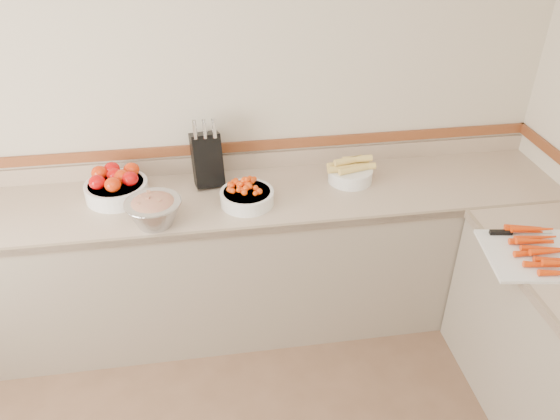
{
  "coord_description": "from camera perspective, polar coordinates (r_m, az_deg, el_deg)",
  "views": [
    {
      "loc": [
        0.01,
        -0.91,
        2.48
      ],
      "look_at": [
        0.35,
        1.35,
        1.0
      ],
      "focal_mm": 35.0,
      "sensor_mm": 36.0,
      "label": 1
    }
  ],
  "objects": [
    {
      "name": "knife_block",
      "position": [
        3.11,
        -7.65,
        5.4
      ],
      "size": [
        0.19,
        0.22,
        0.39
      ],
      "color": "black",
      "rests_on": "counter_back"
    },
    {
      "name": "back_wall",
      "position": [
        3.14,
        -8.27,
        10.51
      ],
      "size": [
        4.0,
        0.0,
        4.0
      ],
      "primitive_type": "plane",
      "rotation": [
        1.57,
        0.0,
        0.0
      ],
      "color": "beige",
      "rests_on": "ground_plane"
    },
    {
      "name": "cutting_board",
      "position": [
        2.85,
        25.5,
        -3.92
      ],
      "size": [
        0.56,
        0.47,
        0.07
      ],
      "color": "white",
      "rests_on": "counter_right"
    },
    {
      "name": "counter_back",
      "position": [
        3.28,
        -6.94,
        -5.44
      ],
      "size": [
        4.0,
        0.65,
        1.08
      ],
      "color": "tan",
      "rests_on": "ground_plane"
    },
    {
      "name": "corn_bowl",
      "position": [
        3.17,
        7.37,
        3.99
      ],
      "size": [
        0.28,
        0.26,
        0.15
      ],
      "color": "white",
      "rests_on": "counter_back"
    },
    {
      "name": "tomato_bowl",
      "position": [
        3.11,
        -16.74,
        2.47
      ],
      "size": [
        0.34,
        0.34,
        0.17
      ],
      "color": "white",
      "rests_on": "counter_back"
    },
    {
      "name": "cherry_tomato_bowl",
      "position": [
        2.94,
        -3.5,
        1.61
      ],
      "size": [
        0.29,
        0.29,
        0.16
      ],
      "color": "white",
      "rests_on": "counter_back"
    },
    {
      "name": "rhubarb_bowl",
      "position": [
        2.82,
        -13.05,
        0.0
      ],
      "size": [
        0.29,
        0.29,
        0.16
      ],
      "color": "#B2B2BA",
      "rests_on": "counter_back"
    }
  ]
}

